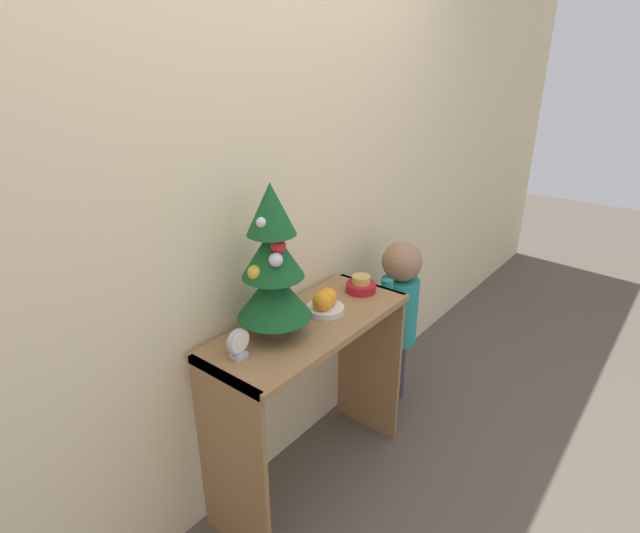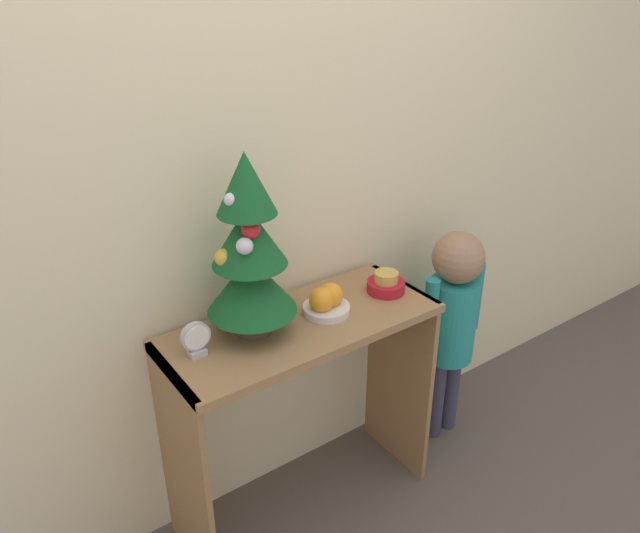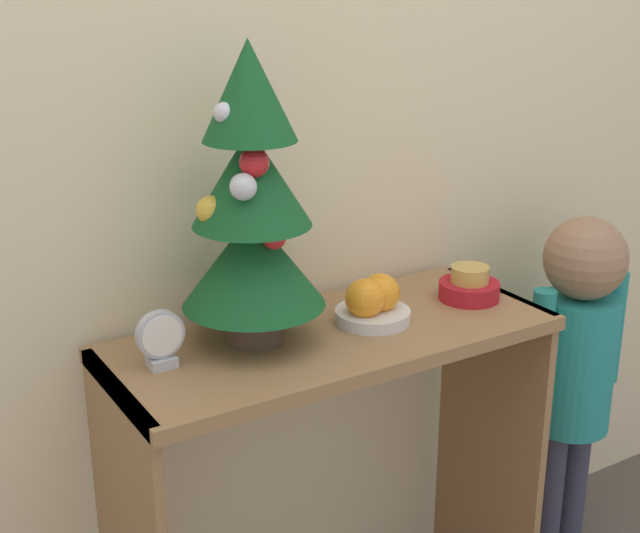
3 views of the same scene
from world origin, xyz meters
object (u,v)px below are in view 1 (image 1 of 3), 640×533
fruit_bowl (325,303)px  desk_clock (238,344)px  singing_bowl (361,285)px  mini_tree (273,266)px  child_figure (399,304)px

fruit_bowl → desk_clock: (-0.46, 0.03, 0.01)m
singing_bowl → mini_tree: bearing=174.8°
mini_tree → child_figure: 1.01m
mini_tree → child_figure: size_ratio=0.62×
mini_tree → singing_bowl: 0.57m
singing_bowl → desk_clock: (-0.72, 0.03, 0.03)m
fruit_bowl → child_figure: size_ratio=0.17×
singing_bowl → child_figure: bearing=-0.2°
mini_tree → singing_bowl: mini_tree is taller
fruit_bowl → desk_clock: size_ratio=1.42×
mini_tree → singing_bowl: size_ratio=4.34×
mini_tree → fruit_bowl: (0.26, -0.04, -0.24)m
mini_tree → desk_clock: (-0.20, -0.02, -0.23)m
mini_tree → singing_bowl: bearing=-5.2°
child_figure → mini_tree: bearing=176.9°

